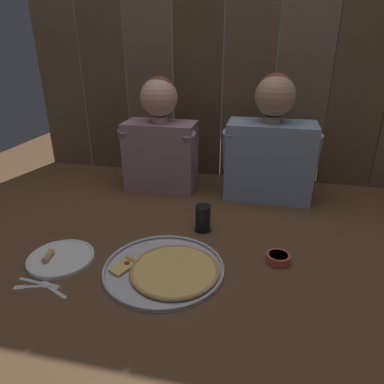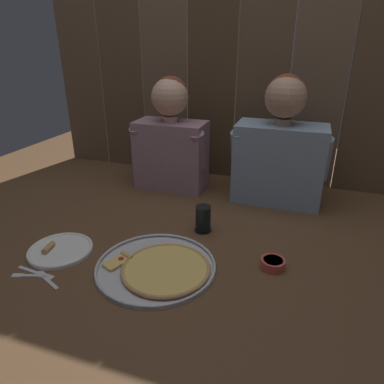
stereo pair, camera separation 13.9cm
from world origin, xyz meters
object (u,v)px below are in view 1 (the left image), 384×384
at_px(dinner_plate, 61,258).
at_px(diner_right, 271,145).
at_px(pizza_tray, 168,269).
at_px(dipping_bowl, 278,258).
at_px(diner_left, 160,139).
at_px(drinking_glass, 203,218).

height_order(dinner_plate, diner_right, diner_right).
distance_m(dinner_plate, diner_right, 1.07).
bearing_deg(dinner_plate, pizza_tray, 3.06).
distance_m(dipping_bowl, diner_right, 0.64).
distance_m(diner_left, diner_right, 0.56).
bearing_deg(diner_right, dinner_plate, -134.08).
height_order(pizza_tray, diner_left, diner_left).
relative_size(pizza_tray, diner_right, 0.70).
distance_m(drinking_glass, diner_left, 0.56).
height_order(pizza_tray, diner_right, diner_right).
height_order(pizza_tray, dinner_plate, dinner_plate).
bearing_deg(diner_left, pizza_tray, -71.44).
height_order(drinking_glass, diner_right, diner_right).
relative_size(drinking_glass, dipping_bowl, 1.29).
height_order(pizza_tray, drinking_glass, drinking_glass).
bearing_deg(dipping_bowl, pizza_tray, -159.59).
bearing_deg(drinking_glass, diner_right, 58.35).
xyz_separation_m(dinner_plate, dipping_bowl, (0.78, 0.16, 0.01)).
xyz_separation_m(pizza_tray, diner_left, (-0.24, 0.72, 0.26)).
relative_size(dipping_bowl, diner_left, 0.15).
bearing_deg(dipping_bowl, drinking_glass, 151.18).
bearing_deg(pizza_tray, diner_left, 108.56).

